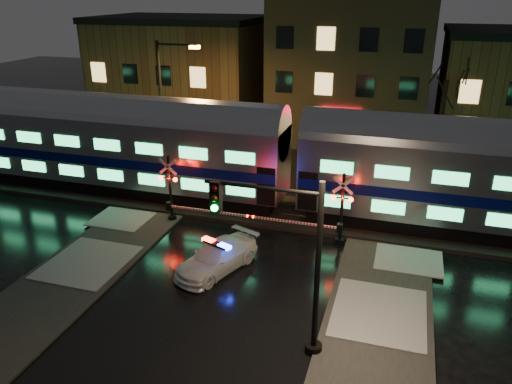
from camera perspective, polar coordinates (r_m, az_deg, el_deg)
ground at (r=23.85m, az=-1.42°, el=-7.12°), size 120.00×120.00×0.00m
ballast at (r=28.08m, az=1.80°, el=-2.12°), size 90.00×4.20×0.24m
sidewalk_left at (r=22.27m, az=-23.07°, el=-11.27°), size 4.00×20.00×0.12m
sidewalk_right at (r=17.97m, az=13.14°, el=-18.81°), size 4.00×20.00×0.12m
building_left at (r=46.66m, az=-8.30°, el=13.14°), size 14.00×10.00×9.00m
building_mid at (r=42.87m, az=10.98°, el=13.88°), size 12.00×11.00×11.50m
train at (r=26.62m, az=4.34°, el=3.99°), size 51.00×3.12×5.92m
police_car at (r=22.38m, az=-4.49°, el=-7.45°), size 3.21×4.70×1.42m
crossing_signal_right at (r=24.40m, az=8.84°, el=-2.70°), size 5.21×0.63×3.69m
crossing_signal_left at (r=26.69m, az=-9.12°, el=-0.48°), size 5.21×0.63×3.69m
traffic_light at (r=16.47m, az=3.62°, el=-8.15°), size 4.10×0.72×6.35m
streetlight at (r=33.01m, az=-10.33°, el=10.26°), size 2.92×0.31×8.75m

